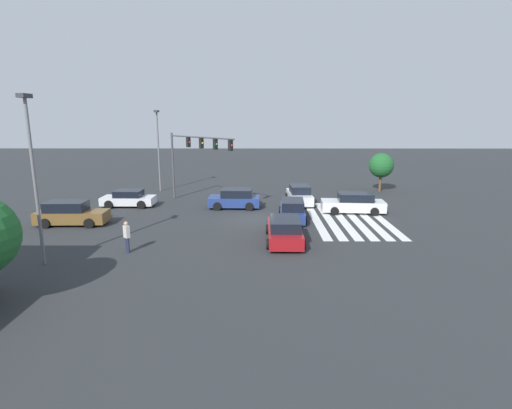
{
  "coord_description": "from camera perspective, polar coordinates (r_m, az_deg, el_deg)",
  "views": [
    {
      "loc": [
        -28.34,
        -0.11,
        7.34
      ],
      "look_at": [
        0.0,
        0.0,
        1.08
      ],
      "focal_mm": 28.0,
      "sensor_mm": 36.0,
      "label": 1
    }
  ],
  "objects": [
    {
      "name": "street_light_pole_b",
      "position": [
        22.09,
        -29.26,
        4.79
      ],
      "size": [
        0.8,
        0.36,
        8.39
      ],
      "color": "slate",
      "rests_on": "ground_plane"
    },
    {
      "name": "car_5",
      "position": [
        30.34,
        -24.96,
        -1.21
      ],
      "size": [
        2.09,
        4.77,
        1.64
      ],
      "rotation": [
        0.0,
        0.0,
        -1.55
      ],
      "color": "brown",
      "rests_on": "ground_plane"
    },
    {
      "name": "car_6",
      "position": [
        34.86,
        -17.75,
        0.81
      ],
      "size": [
        2.11,
        4.3,
        1.37
      ],
      "rotation": [
        0.0,
        0.0,
        1.56
      ],
      "color": "silver",
      "rests_on": "ground_plane"
    },
    {
      "name": "car_2",
      "position": [
        23.91,
        4.1,
        -3.69
      ],
      "size": [
        4.92,
        2.23,
        1.49
      ],
      "rotation": [
        0.0,
        0.0,
        -0.01
      ],
      "color": "maroon",
      "rests_on": "ground_plane"
    },
    {
      "name": "traffic_signal_mast",
      "position": [
        34.06,
        -8.81,
        7.67
      ],
      "size": [
        6.03,
        6.03,
        5.93
      ],
      "rotation": [
        0.0,
        0.0,
        -2.36
      ],
      "color": "#47474C",
      "rests_on": "ground_plane"
    },
    {
      "name": "tree_corner_b",
      "position": [
        41.41,
        17.46,
        5.34
      ],
      "size": [
        2.41,
        2.41,
        3.83
      ],
      "color": "brown",
      "rests_on": "ground_plane"
    },
    {
      "name": "ground_plane",
      "position": [
        29.28,
        0.0,
        -2.06
      ],
      "size": [
        131.7,
        131.7,
        0.0
      ],
      "primitive_type": "plane",
      "color": "#2B2D30"
    },
    {
      "name": "crosswalk_markings",
      "position": [
        30.02,
        13.02,
        -2.01
      ],
      "size": [
        10.76,
        5.35,
        0.01
      ],
      "rotation": [
        0.0,
        0.0,
        1.57
      ],
      "color": "silver",
      "rests_on": "ground_plane"
    },
    {
      "name": "street_light_pole_a",
      "position": [
        40.83,
        -13.81,
        8.49
      ],
      "size": [
        0.8,
        0.36,
        7.94
      ],
      "color": "slate",
      "rests_on": "ground_plane"
    },
    {
      "name": "car_4",
      "position": [
        31.92,
        13.75,
        0.15
      ],
      "size": [
        2.38,
        4.93,
        1.55
      ],
      "rotation": [
        0.0,
        0.0,
        1.5
      ],
      "color": "silver",
      "rests_on": "ground_plane"
    },
    {
      "name": "car_3",
      "position": [
        32.67,
        -3.02,
        0.82
      ],
      "size": [
        2.3,
        4.2,
        1.57
      ],
      "rotation": [
        0.0,
        0.0,
        1.54
      ],
      "color": "navy",
      "rests_on": "ground_plane"
    },
    {
      "name": "car_1",
      "position": [
        34.46,
        6.22,
        1.35
      ],
      "size": [
        4.57,
        2.18,
        1.61
      ],
      "rotation": [
        0.0,
        0.0,
        0.04
      ],
      "color": "silver",
      "rests_on": "ground_plane"
    },
    {
      "name": "pedestrian",
      "position": [
        22.99,
        -17.98,
        -4.19
      ],
      "size": [
        0.41,
        0.41,
        1.77
      ],
      "rotation": [
        0.0,
        0.0,
        -0.76
      ],
      "color": "#232842",
      "rests_on": "ground_plane"
    },
    {
      "name": "car_0",
      "position": [
        29.08,
        5.22,
        -0.78
      ],
      "size": [
        4.86,
        2.21,
        1.5
      ],
      "rotation": [
        0.0,
        0.0,
        -0.06
      ],
      "color": "navy",
      "rests_on": "ground_plane"
    }
  ]
}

